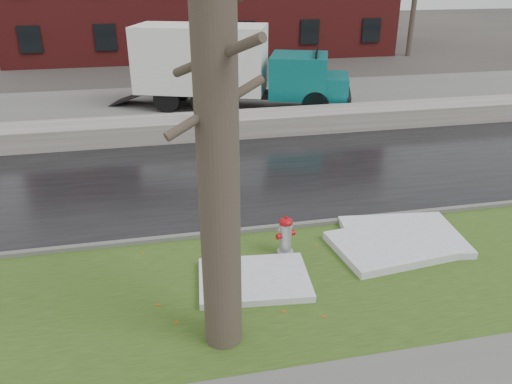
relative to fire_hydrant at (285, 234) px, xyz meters
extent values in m
plane|color=#47423D|center=(-0.49, 0.12, -0.53)|extent=(120.00, 120.00, 0.00)
cube|color=#2F4517|center=(-0.49, -1.13, -0.51)|extent=(60.00, 4.50, 0.04)
cube|color=black|center=(-0.49, 4.62, -0.52)|extent=(60.00, 7.00, 0.03)
cube|color=slate|center=(-0.49, 13.12, -0.52)|extent=(60.00, 9.00, 0.03)
cube|color=slate|center=(-0.49, 1.12, -0.46)|extent=(60.00, 0.15, 0.14)
cube|color=#AEA89F|center=(-0.49, 8.82, -0.16)|extent=(60.00, 1.60, 0.75)
cylinder|color=brown|center=(-6.49, 26.12, 2.72)|extent=(0.36, 0.36, 6.50)
cylinder|color=brown|center=(-6.49, 26.12, 3.07)|extent=(1.40, 0.61, 0.63)
cylinder|color=brown|center=(15.51, 24.12, 2.72)|extent=(0.36, 0.36, 6.50)
cylinder|color=brown|center=(15.51, 24.12, 3.07)|extent=(1.40, 0.61, 0.63)
cylinder|color=#A4A8AC|center=(0.00, -0.01, -0.10)|extent=(0.32, 0.32, 0.79)
ellipsoid|color=#A80D13|center=(0.00, -0.01, 0.30)|extent=(0.38, 0.38, 0.18)
cylinder|color=#A80D13|center=(0.00, -0.01, 0.40)|extent=(0.07, 0.07, 0.06)
cylinder|color=#A80D13|center=(-0.16, -0.05, -0.02)|extent=(0.14, 0.15, 0.12)
cylinder|color=#A80D13|center=(0.16, 0.04, -0.02)|extent=(0.14, 0.15, 0.12)
cylinder|color=#A4A8AC|center=(-0.04, 0.15, -0.02)|extent=(0.18, 0.15, 0.16)
cylinder|color=brown|center=(-1.74, -2.45, 3.45)|extent=(0.68, 0.68, 7.89)
cylinder|color=brown|center=(-1.74, -2.45, 4.24)|extent=(1.08, 1.76, 0.82)
cylinder|color=brown|center=(-1.74, -2.45, 3.56)|extent=(1.54, 0.80, 0.70)
cube|color=black|center=(0.91, 12.58, 0.14)|extent=(8.13, 3.76, 0.23)
cube|color=white|center=(-0.35, 13.03, 1.64)|extent=(6.12, 4.31, 2.79)
cube|color=#0C6D6E|center=(3.68, 11.58, 1.02)|extent=(3.07, 3.13, 1.76)
cube|color=#0C6D6E|center=(5.09, 11.08, 0.61)|extent=(1.93, 2.56, 0.93)
cube|color=black|center=(4.36, 11.34, 1.64)|extent=(0.77, 1.97, 0.93)
cube|color=black|center=(-3.56, 14.18, -0.20)|extent=(2.08, 1.76, 0.69)
cylinder|color=black|center=(4.05, 10.30, 0.04)|extent=(1.17, 0.67, 1.14)
cylinder|color=black|center=(4.78, 12.34, 0.04)|extent=(1.17, 0.67, 1.14)
cylinder|color=black|center=(-0.42, 11.90, 0.04)|extent=(1.17, 0.67, 1.14)
cylinder|color=black|center=(0.31, 13.94, 0.04)|extent=(1.17, 0.67, 1.14)
cylinder|color=black|center=(-1.98, 12.46, 0.04)|extent=(1.17, 0.67, 1.14)
cylinder|color=black|center=(-1.25, 14.50, 0.04)|extent=(1.17, 0.67, 1.14)
imported|color=black|center=(-0.75, 8.22, 1.13)|extent=(0.71, 0.51, 1.83)
cube|color=white|center=(2.86, 0.02, -0.41)|extent=(2.81, 2.28, 0.16)
cube|color=white|center=(-0.90, -0.95, -0.42)|extent=(2.35, 1.81, 0.14)
cube|color=white|center=(2.53, -0.28, -0.40)|extent=(2.99, 2.11, 0.18)
camera|label=1|loc=(-2.60, -9.19, 5.36)|focal=35.00mm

